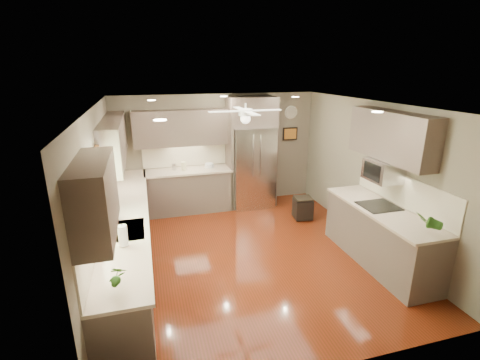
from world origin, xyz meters
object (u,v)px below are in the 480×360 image
canister_b (174,167)px  refrigerator (252,155)px  microwave (383,170)px  stool (303,208)px  soap_bottle (114,213)px  paper_towel (123,236)px  canister_c (184,166)px  potted_plant_left (118,276)px  bowl (209,167)px  potted_plant_right (428,221)px

canister_b → refrigerator: size_ratio=0.06×
microwave → stool: size_ratio=1.22×
soap_bottle → paper_towel: bearing=-79.7°
canister_c → potted_plant_left: 4.22m
canister_b → stool: bearing=-24.7°
paper_towel → canister_c: bearing=70.5°
potted_plant_left → refrigerator: refrigerator is taller
soap_bottle → bowl: 2.96m
soap_bottle → refrigerator: size_ratio=0.09×
soap_bottle → refrigerator: 3.60m
potted_plant_right → stool: size_ratio=0.80×
potted_plant_left → refrigerator: 4.82m
microwave → stool: 2.13m
paper_towel → refrigerator: bearing=49.9°
canister_c → stool: 2.68m
soap_bottle → potted_plant_left: size_ratio=0.70×
soap_bottle → refrigerator: refrigerator is taller
potted_plant_right → bowl: bearing=118.9°
potted_plant_left → stool: size_ratio=0.68×
canister_c → potted_plant_left: bearing=-105.6°
stool → paper_towel: (-3.42, -2.06, 0.84)m
microwave → paper_towel: 3.99m
refrigerator → paper_towel: size_ratio=8.71×
canister_b → refrigerator: bearing=-3.2°
potted_plant_left → canister_b: bearing=77.2°
canister_b → potted_plant_left: 4.23m
refrigerator → soap_bottle: bearing=-140.7°
bowl → paper_towel: size_ratio=0.72×
bowl → stool: 2.19m
microwave → bowl: bearing=129.6°
potted_plant_left → stool: bearing=40.8°
potted_plant_right → paper_towel: bearing=169.2°
soap_bottle → bowl: size_ratio=1.06×
canister_c → paper_towel: paper_towel is taller
canister_c → potted_plant_left: (-1.13, -4.07, 0.06)m
potted_plant_right → paper_towel: size_ratio=1.29×
potted_plant_right → bowl: 4.45m
microwave → stool: (-0.53, 1.65, -1.24)m
canister_b → paper_towel: (-0.92, -3.21, 0.07)m
canister_b → microwave: size_ratio=0.25×
bowl → paper_towel: bearing=-117.9°
microwave → potted_plant_right: bearing=-96.2°
potted_plant_right → refrigerator: refrigerator is taller
soap_bottle → potted_plant_left: 1.75m
soap_bottle → potted_plant_right: (3.98, -1.57, 0.07)m
refrigerator → stool: (0.80, -1.05, -0.95)m
soap_bottle → stool: soap_bottle is taller
canister_b → refrigerator: 1.72m
microwave → refrigerator: bearing=116.1°
potted_plant_left → paper_towel: size_ratio=1.09×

